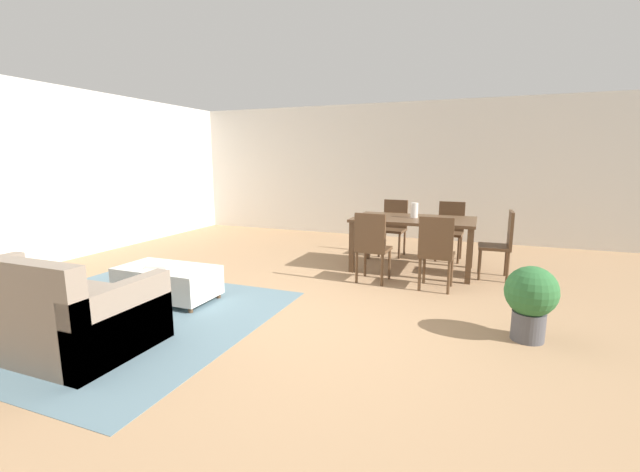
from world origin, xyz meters
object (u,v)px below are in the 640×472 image
object	(u,v)px
ottoman_table	(168,281)
vase_centerpiece	(414,210)
dining_table	(413,224)
dining_chair_near_right	(436,249)
dining_chair_near_left	(372,244)
book_on_ottoman	(160,266)
dining_chair_far_left	(394,224)
dining_chair_far_right	(450,227)
dining_chair_head_east	(502,241)
couch	(35,311)
potted_plant	(531,298)

from	to	relation	value
ottoman_table	vase_centerpiece	size ratio (longest dim) A/B	5.20
dining_table	dining_chair_near_right	distance (m)	0.99
dining_chair_near_right	ottoman_table	bearing A→B (deg)	-152.46
vase_centerpiece	dining_chair_near_left	bearing A→B (deg)	-113.66
dining_chair_near_right	book_on_ottoman	distance (m)	3.23
book_on_ottoman	ottoman_table	bearing A→B (deg)	35.35
dining_chair_near_left	dining_chair_near_right	bearing A→B (deg)	-2.85
dining_chair_far_left	vase_centerpiece	world-z (taller)	vase_centerpiece
dining_chair_far_right	book_on_ottoman	distance (m)	4.37
dining_chair_near_left	dining_chair_head_east	size ratio (longest dim) A/B	1.00
dining_chair_far_left	couch	bearing A→B (deg)	-116.16
potted_plant	dining_chair_near_right	bearing A→B (deg)	128.89
ottoman_table	dining_chair_near_right	bearing A→B (deg)	27.54
dining_chair_head_east	book_on_ottoman	size ratio (longest dim) A/B	3.54
dining_chair_far_left	dining_chair_far_right	world-z (taller)	same
book_on_ottoman	dining_chair_near_right	bearing A→B (deg)	27.72
couch	potted_plant	size ratio (longest dim) A/B	3.05
dining_chair_far_left	potted_plant	world-z (taller)	dining_chair_far_left
vase_centerpiece	book_on_ottoman	world-z (taller)	vase_centerpiece
ottoman_table	vase_centerpiece	xyz separation A→B (m)	(2.38, 2.39, 0.64)
couch	ottoman_table	xyz separation A→B (m)	(0.29, 1.31, -0.06)
dining_chair_far_left	potted_plant	distance (m)	3.41
dining_chair_far_left	vase_centerpiece	xyz separation A→B (m)	(0.45, -0.82, 0.35)
dining_table	book_on_ottoman	world-z (taller)	dining_table
dining_chair_near_left	potted_plant	bearing A→B (deg)	-34.44
dining_table	dining_chair_near_right	bearing A→B (deg)	-64.85
dining_chair_far_right	vase_centerpiece	bearing A→B (deg)	-118.23
dining_chair_far_left	book_on_ottoman	world-z (taller)	dining_chair_far_left
dining_chair_far_right	dining_chair_head_east	size ratio (longest dim) A/B	1.00
couch	dining_chair_far_left	size ratio (longest dim) A/B	2.23
couch	potted_plant	bearing A→B (deg)	21.97
dining_table	book_on_ottoman	xyz separation A→B (m)	(-2.44, -2.38, -0.27)
couch	book_on_ottoman	bearing A→B (deg)	79.71
potted_plant	couch	bearing A→B (deg)	-158.03
dining_chair_near_left	vase_centerpiece	bearing A→B (deg)	66.34
ottoman_table	book_on_ottoman	xyz separation A→B (m)	(-0.06, -0.04, 0.18)
dining_chair_far_left	dining_chair_far_right	size ratio (longest dim) A/B	1.00
dining_chair_far_right	potted_plant	size ratio (longest dim) A/B	1.37
ottoman_table	dining_chair_far_left	world-z (taller)	dining_chair_far_left
dining_table	dining_chair_near_left	xyz separation A→B (m)	(-0.39, -0.84, -0.15)
book_on_ottoman	dining_table	bearing A→B (deg)	44.29
book_on_ottoman	dining_chair_far_left	bearing A→B (deg)	58.55
dining_table	dining_chair_head_east	distance (m)	1.18
vase_centerpiece	dining_chair_near_right	bearing A→B (deg)	-65.82
dining_chair_near_left	dining_chair_far_left	world-z (taller)	same
dining_chair_far_left	dining_chair_head_east	world-z (taller)	same
dining_chair_near_left	book_on_ottoman	size ratio (longest dim) A/B	3.54
couch	dining_table	bearing A→B (deg)	53.78
dining_chair_far_right	book_on_ottoman	bearing A→B (deg)	-131.48
dining_chair_far_left	potted_plant	xyz separation A→B (m)	(1.79, -2.90, -0.13)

